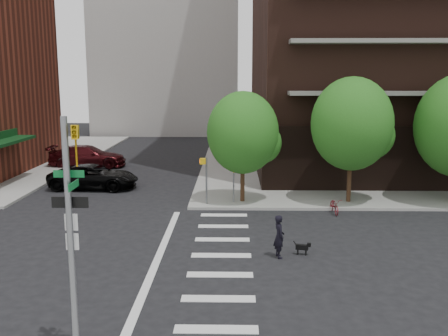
{
  "coord_description": "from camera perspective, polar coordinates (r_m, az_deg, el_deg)",
  "views": [
    {
      "loc": [
        3.46,
        -19.08,
        7.02
      ],
      "look_at": [
        3.0,
        6.0,
        2.5
      ],
      "focal_mm": 40.0,
      "sensor_mm": 36.0,
      "label": 1
    }
  ],
  "objects": [
    {
      "name": "dog",
      "position": [
        20.57,
        9.0,
        -8.92
      ],
      "size": [
        0.62,
        0.28,
        0.51
      ],
      "rotation": [
        0.0,
        0.0,
        -0.24
      ],
      "color": "black",
      "rests_on": "ground"
    },
    {
      "name": "sidewalk_ne",
      "position": [
        46.38,
        22.59,
        0.81
      ],
      "size": [
        39.0,
        33.0,
        0.15
      ],
      "primitive_type": "cube",
      "color": "gray",
      "rests_on": "ground"
    },
    {
      "name": "crosswalk",
      "position": [
        20.37,
        -2.58,
        -9.94
      ],
      "size": [
        3.85,
        13.0,
        0.01
      ],
      "color": "silver",
      "rests_on": "ground"
    },
    {
      "name": "tree_b",
      "position": [
        28.45,
        14.39,
        4.91
      ],
      "size": [
        4.5,
        4.5,
        6.65
      ],
      "color": "#301E11",
      "rests_on": "sidewalk_ne"
    },
    {
      "name": "traffic_signal",
      "position": [
        12.97,
        -16.9,
        -9.7
      ],
      "size": [
        0.9,
        0.75,
        6.0
      ],
      "color": "slate",
      "rests_on": "sidewalk_s"
    },
    {
      "name": "parked_car_maroon",
      "position": [
        41.37,
        -15.33,
        1.3
      ],
      "size": [
        2.8,
        6.15,
        1.74
      ],
      "primitive_type": "imported",
      "rotation": [
        0.0,
        0.0,
        1.63
      ],
      "color": "#3A0C0F",
      "rests_on": "ground"
    },
    {
      "name": "parked_car_black",
      "position": [
        33.13,
        -14.66,
        -0.98
      ],
      "size": [
        2.84,
        5.72,
        1.56
      ],
      "primitive_type": "imported",
      "rotation": [
        0.0,
        0.0,
        1.52
      ],
      "color": "black",
      "rests_on": "ground"
    },
    {
      "name": "ground",
      "position": [
        20.62,
        -8.8,
        -9.81
      ],
      "size": [
        120.0,
        120.0,
        0.0
      ],
      "primitive_type": "plane",
      "color": "black",
      "rests_on": "ground"
    },
    {
      "name": "parked_car_silver",
      "position": [
        41.38,
        -15.33,
        1.14
      ],
      "size": [
        1.89,
        4.68,
        1.51
      ],
      "primitive_type": "imported",
      "rotation": [
        0.0,
        0.0,
        1.64
      ],
      "color": "#A4A9AD",
      "rests_on": "ground"
    },
    {
      "name": "dog_walker",
      "position": [
        20.0,
        6.31,
        -7.78
      ],
      "size": [
        0.71,
        0.55,
        1.73
      ],
      "primitive_type": "imported",
      "rotation": [
        0.0,
        0.0,
        1.81
      ],
      "color": "black",
      "rests_on": "ground"
    },
    {
      "name": "tree_a",
      "position": [
        27.74,
        2.17,
        4.05
      ],
      "size": [
        4.0,
        4.0,
        5.9
      ],
      "color": "#301E11",
      "rests_on": "sidewalk_ne"
    },
    {
      "name": "pedestrian_signal",
      "position": [
        27.51,
        -1.35,
        -0.61
      ],
      "size": [
        2.18,
        0.67,
        2.6
      ],
      "color": "slate",
      "rests_on": "sidewalk_ne"
    },
    {
      "name": "scooter",
      "position": [
        26.96,
        12.51,
        -4.23
      ],
      "size": [
        0.63,
        1.59,
        0.82
      ],
      "primitive_type": "imported",
      "rotation": [
        0.0,
        0.0,
        0.05
      ],
      "color": "maroon",
      "rests_on": "ground"
    }
  ]
}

